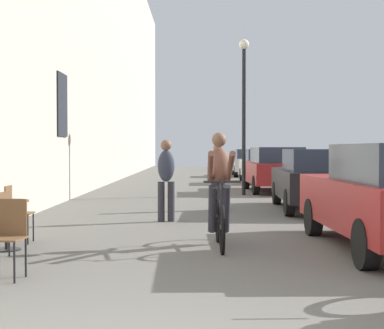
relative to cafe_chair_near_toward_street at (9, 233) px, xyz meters
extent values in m
cube|color=black|center=(-1.50, 9.31, 2.12)|extent=(0.04, 1.10, 1.70)
cylinder|color=black|center=(0.14, -0.25, -0.29)|extent=(0.02, 0.02, 0.45)
cylinder|color=black|center=(0.17, 0.07, -0.29)|extent=(0.02, 0.02, 0.45)
cube|color=brown|center=(-0.01, -0.08, -0.06)|extent=(0.42, 0.42, 0.02)
cube|color=brown|center=(0.01, 0.10, 0.16)|extent=(0.34, 0.05, 0.42)
cylinder|color=black|center=(-0.62, 1.85, -0.51)|extent=(0.40, 0.40, 0.02)
cylinder|color=black|center=(-0.62, 1.85, -0.16)|extent=(0.05, 0.05, 0.67)
cylinder|color=brown|center=(-0.62, 1.85, 0.19)|extent=(0.64, 0.64, 0.02)
cylinder|color=black|center=(-0.46, 2.67, -0.29)|extent=(0.02, 0.02, 0.45)
cylinder|color=black|center=(-0.46, 2.35, -0.29)|extent=(0.02, 0.02, 0.45)
cylinder|color=black|center=(-0.79, 2.67, -0.29)|extent=(0.02, 0.02, 0.45)
cylinder|color=black|center=(-0.78, 2.35, -0.29)|extent=(0.02, 0.02, 0.45)
cube|color=brown|center=(-0.62, 2.51, -0.06)|extent=(0.39, 0.39, 0.02)
cube|color=brown|center=(-0.80, 2.51, 0.16)|extent=(0.03, 0.34, 0.42)
cylinder|color=black|center=(-0.44, 1.38, -0.29)|extent=(0.02, 0.02, 0.45)
cube|color=brown|center=(-0.45, 1.22, 0.16)|extent=(0.08, 0.34, 0.42)
torus|color=black|center=(2.47, 1.61, -0.19)|extent=(0.06, 0.71, 0.71)
torus|color=black|center=(2.45, 2.66, -0.19)|extent=(0.06, 0.71, 0.71)
cylinder|color=black|center=(2.45, 2.57, 0.10)|extent=(0.04, 0.22, 0.58)
cylinder|color=black|center=(2.46, 2.07, 0.43)|extent=(0.05, 0.82, 0.14)
cylinder|color=black|center=(2.47, 1.63, 0.15)|extent=(0.04, 0.09, 0.67)
cylinder|color=black|center=(2.46, 2.16, -0.15)|extent=(0.06, 1.00, 0.12)
cylinder|color=black|center=(2.47, 1.66, 0.48)|extent=(0.52, 0.04, 0.03)
ellipsoid|color=black|center=(2.45, 2.48, 0.41)|extent=(0.12, 0.24, 0.06)
ellipsoid|color=brown|center=(2.46, 2.40, 0.69)|extent=(0.35, 0.36, 0.59)
sphere|color=brown|center=(2.46, 2.36, 1.08)|extent=(0.22, 0.22, 0.22)
cylinder|color=#26262D|center=(2.56, 2.32, 0.03)|extent=(0.14, 0.40, 0.75)
cylinder|color=#26262D|center=(2.36, 2.32, 0.03)|extent=(0.14, 0.40, 0.75)
cylinder|color=brown|center=(2.61, 2.01, 0.68)|extent=(0.12, 0.75, 0.48)
cylinder|color=brown|center=(2.32, 2.01, 0.68)|extent=(0.09, 0.74, 0.48)
cylinder|color=#26262D|center=(1.40, 5.22, -0.12)|extent=(0.14, 0.14, 0.80)
cylinder|color=#26262D|center=(1.60, 5.25, -0.12)|extent=(0.14, 0.14, 0.80)
ellipsoid|color=#2D3342|center=(1.50, 5.23, 0.60)|extent=(0.37, 0.28, 0.63)
sphere|color=brown|center=(1.50, 5.23, 1.02)|extent=(0.22, 0.22, 0.22)
cylinder|color=#26262D|center=(2.52, 7.49, -0.13)|extent=(0.14, 0.14, 0.77)
cylinder|color=#26262D|center=(2.72, 7.50, -0.13)|extent=(0.14, 0.14, 0.77)
ellipsoid|color=gray|center=(2.62, 7.49, 0.56)|extent=(0.35, 0.26, 0.61)
sphere|color=brown|center=(2.62, 7.49, 0.97)|extent=(0.22, 0.22, 0.22)
cylinder|color=black|center=(3.60, 12.11, 1.78)|extent=(0.12, 0.12, 4.60)
sphere|color=silver|center=(3.60, 12.11, 4.22)|extent=(0.32, 0.32, 0.32)
cylinder|color=black|center=(4.08, 3.35, -0.21)|extent=(0.22, 0.63, 0.62)
cylinder|color=black|center=(4.17, 0.51, -0.21)|extent=(0.22, 0.63, 0.62)
cube|color=black|center=(4.93, 7.51, 0.11)|extent=(1.82, 4.13, 0.66)
cube|color=#283342|center=(4.92, 7.02, 0.69)|extent=(1.49, 2.25, 0.49)
cylinder|color=black|center=(4.21, 8.88, -0.22)|extent=(0.21, 0.59, 0.59)
cylinder|color=black|center=(5.75, 8.83, -0.22)|extent=(0.21, 0.59, 0.59)
cylinder|color=black|center=(4.12, 6.19, -0.22)|extent=(0.21, 0.59, 0.59)
cylinder|color=black|center=(5.66, 6.14, -0.22)|extent=(0.21, 0.59, 0.59)
cube|color=maroon|center=(4.75, 13.60, 0.13)|extent=(1.88, 4.29, 0.69)
cube|color=#283342|center=(4.76, 13.09, 0.74)|extent=(1.54, 2.33, 0.51)
cylinder|color=black|center=(3.91, 14.97, -0.21)|extent=(0.22, 0.62, 0.61)
cylinder|color=black|center=(5.50, 15.02, -0.21)|extent=(0.22, 0.62, 0.61)
cylinder|color=black|center=(3.99, 12.17, -0.21)|extent=(0.22, 0.62, 0.61)
cylinder|color=black|center=(5.59, 12.22, -0.21)|extent=(0.22, 0.62, 0.61)
cube|color=beige|center=(4.92, 19.07, 0.10)|extent=(1.68, 4.05, 0.66)
cube|color=#283342|center=(4.92, 18.58, 0.68)|extent=(1.41, 2.19, 0.49)
cylinder|color=black|center=(4.16, 20.41, -0.23)|extent=(0.19, 0.58, 0.58)
cylinder|color=black|center=(5.69, 20.40, -0.23)|extent=(0.19, 0.58, 0.58)
cylinder|color=black|center=(4.16, 17.74, -0.23)|extent=(0.19, 0.58, 0.58)
cylinder|color=black|center=(5.68, 17.73, -0.23)|extent=(0.19, 0.58, 0.58)
cube|color=#B7B7BC|center=(4.89, 25.12, 0.10)|extent=(1.74, 4.06, 0.66)
cube|color=#283342|center=(4.88, 24.64, 0.67)|extent=(1.44, 2.20, 0.49)
cylinder|color=black|center=(4.16, 26.46, -0.23)|extent=(0.20, 0.58, 0.58)
cylinder|color=black|center=(5.68, 26.44, -0.23)|extent=(0.20, 0.58, 0.58)
cylinder|color=black|center=(4.11, 23.81, -0.23)|extent=(0.20, 0.58, 0.58)
cylinder|color=black|center=(5.63, 23.78, -0.23)|extent=(0.20, 0.58, 0.58)
camera|label=1|loc=(2.12, -6.65, 0.95)|focal=55.63mm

